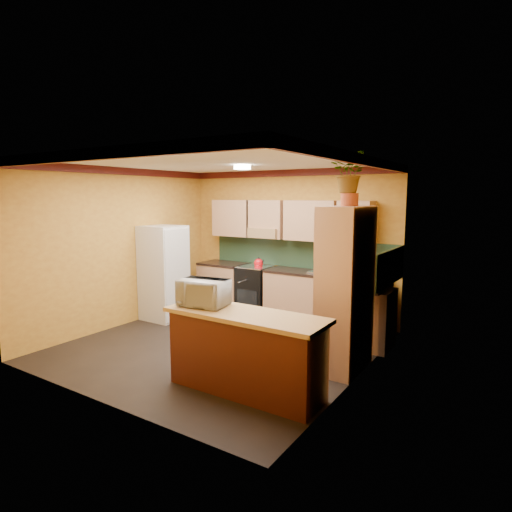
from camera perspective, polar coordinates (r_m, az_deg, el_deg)
The scene contains 15 objects.
room_shell at distance 6.38m, azimuth -3.30°, elevation 6.76°, with size 4.24×4.24×2.72m.
base_cabinets_back at distance 7.83m, azimuth 3.80°, elevation -5.20°, with size 3.65×0.60×0.88m, color tan.
countertop_back at distance 7.74m, azimuth 3.83°, elevation -1.88°, with size 3.65×0.62×0.04m, color black.
stove at distance 8.14m, azimuth -0.07°, elevation -4.57°, with size 0.58×0.58×0.91m, color black.
kettle at distance 7.94m, azimuth 0.34°, elevation -0.88°, with size 0.17×0.17×0.18m, color red, non-canonical shape.
sink at distance 7.40m, azimuth 9.10°, elevation -2.15°, with size 0.48×0.40×0.03m, color silver.
base_cabinets_right at distance 6.61m, azimuth 14.26°, elevation -7.92°, with size 0.60×0.80×0.88m, color tan.
countertop_right at distance 6.50m, azimuth 14.40°, elevation -4.02°, with size 0.62×0.80×0.04m, color black.
fridge at distance 7.91m, azimuth -12.20°, elevation -2.19°, with size 0.68×0.66×1.70m, color silver.
pantry at distance 5.57m, azimuth 11.83°, elevation -4.34°, with size 0.48×0.90×2.10m, color tan.
fern_pot at distance 5.49m, azimuth 12.36°, elevation 7.36°, with size 0.22×0.22×0.16m, color #A94929.
fern at distance 5.50m, azimuth 12.46°, elevation 10.80°, with size 0.45×0.39×0.50m, color tan.
breakfast_bar at distance 4.97m, azimuth -1.41°, elevation -13.03°, with size 1.80×0.55×0.88m, color #4F1A12.
bar_top at distance 4.82m, azimuth -1.43°, elevation -7.87°, with size 1.90×0.65×0.05m, color tan.
microwave at distance 5.13m, azimuth -7.03°, elevation -4.87°, with size 0.57×0.38×0.31m, color silver.
Camera 1 is at (3.77, -4.88, 2.22)m, focal length 30.00 mm.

